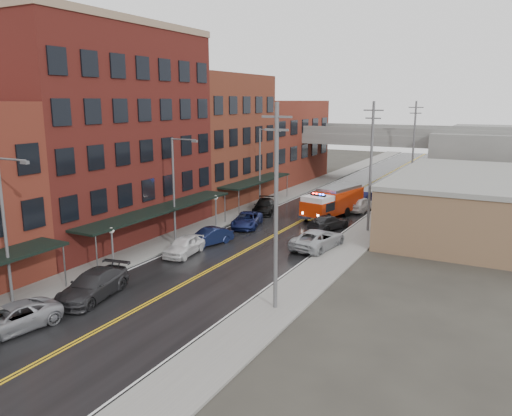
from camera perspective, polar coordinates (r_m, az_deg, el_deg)
The scene contains 32 objects.
road at distance 45.78m, azimuth 2.22°, elevation -3.07°, with size 11.00×160.00×0.02m, color black.
sidewalk_left at distance 49.25m, azimuth -5.46°, elevation -1.94°, with size 3.00×160.00×0.15m, color slate.
sidewalk_right at distance 43.24m, azimuth 11.00°, elevation -4.13°, with size 3.00×160.00×0.15m, color slate.
curb_left at distance 48.39m, azimuth -3.82°, elevation -2.17°, with size 0.30×160.00×0.15m, color gray.
curb_right at distance 43.71m, azimuth 8.93°, elevation -3.87°, with size 0.30×160.00×0.15m, color gray.
brick_building_b at distance 46.19m, azimuth -16.84°, elevation 7.89°, with size 9.00×20.00×18.00m, color #4D1714.
brick_building_c at distance 60.01m, azimuth -4.91°, elevation 7.81°, with size 9.00×15.00×15.00m, color maroon.
brick_building_far at distance 75.40m, azimuth 2.37°, elevation 7.59°, with size 9.00×20.00×12.00m, color maroon.
tan_building at distance 50.85m, azimuth 23.89°, elevation 0.30°, with size 14.00×22.00×5.00m, color brown.
right_far_block at distance 80.26m, azimuth 27.06°, elevation 5.12°, with size 18.00×30.00×8.00m, color slate.
awning_1 at distance 43.19m, azimuth -10.84°, elevation -0.15°, with size 2.60×18.00×3.09m.
awning_2 at distance 57.63m, azimuth 0.05°, elevation 3.15°, with size 2.60×13.00×3.09m.
globe_lamp_1 at distance 37.56m, azimuth -16.15°, elevation -3.35°, with size 0.44×0.44×3.12m.
globe_lamp_2 at distance 48.27m, azimuth -4.62°, elevation 0.51°, with size 0.44×0.44×3.12m.
street_lamp_0 at distance 31.95m, azimuth -26.59°, elevation -1.56°, with size 2.64×0.22×9.00m.
street_lamp_1 at distance 42.98m, azimuth -9.14°, elevation 2.84°, with size 2.64×0.22×9.00m.
street_lamp_2 at distance 56.45m, azimuth 0.66°, elevation 5.21°, with size 2.64×0.22×9.00m.
utility_pole_0 at distance 28.12m, azimuth 2.31°, elevation 0.36°, with size 1.80×0.24×12.00m.
utility_pole_1 at distance 46.74m, azimuth 13.00°, elevation 4.82°, with size 1.80×0.24×12.00m.
utility_pole_2 at distance 66.17m, azimuth 17.55°, elevation 6.66°, with size 1.80×0.24×12.00m.
overpass at distance 74.57m, azimuth 13.06°, elevation 7.23°, with size 40.00×10.00×7.50m.
fire_truck at distance 53.05m, azimuth 8.75°, elevation 0.77°, with size 4.75×8.84×3.09m.
parked_car_left_2 at distance 30.05m, azimuth -26.26°, elevation -11.32°, with size 2.39×5.19×1.44m, color gray.
parked_car_left_3 at distance 32.96m, azimuth -18.13°, elevation -8.38°, with size 2.32×5.70×1.65m, color #27272A.
parked_car_left_4 at distance 40.17m, azimuth -8.19°, elevation -4.24°, with size 1.84×4.58×1.56m, color white.
parked_car_left_5 at distance 42.65m, azimuth -5.39°, elevation -3.29°, with size 1.52×4.35×1.43m, color #0E1634.
parked_car_left_6 at distance 48.40m, azimuth -1.05°, elevation -1.37°, with size 2.34×5.08×1.41m, color #151E50.
parked_car_left_7 at distance 54.37m, azimuth 0.94°, elevation 0.20°, with size 2.11×5.20×1.51m, color black.
parked_car_right_0 at distance 41.69m, azimuth 7.11°, elevation -3.54°, with size 2.72×5.90×1.64m, color #A2A6AA.
parked_car_right_1 at distance 48.04m, azimuth 8.28°, elevation -1.62°, with size 1.92×4.73×1.37m, color #262729.
parked_car_right_2 at distance 56.43m, azimuth 11.84°, elevation 0.47°, with size 1.97×4.90×1.67m, color white.
parked_car_right_3 at distance 60.74m, azimuth 12.62°, elevation 1.17°, with size 1.56×4.49×1.48m, color black.
Camera 1 is at (19.04, -9.84, 12.09)m, focal length 35.00 mm.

